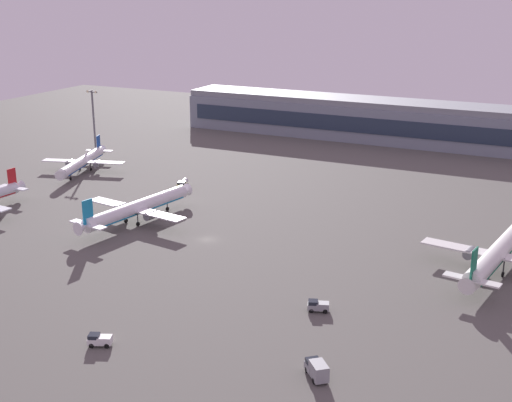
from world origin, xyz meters
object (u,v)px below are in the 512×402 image
object	(u,v)px
airplane_mid_apron	(497,254)
catering_truck	(317,369)
cargo_loader	(99,340)
fuel_truck	(183,183)
airplane_near_gate	(83,162)
apron_light_east	(94,118)
baggage_tractor	(318,306)
airplane_far_stand	(137,208)

from	to	relation	value
airplane_mid_apron	catering_truck	size ratio (longest dim) A/B	7.34
airplane_mid_apron	cargo_loader	bearing A→B (deg)	-123.77
catering_truck	fuel_truck	xyz separation A→B (m)	(-77.01, 84.42, -0.21)
airplane_near_gate	airplane_mid_apron	bearing A→B (deg)	151.58
airplane_mid_apron	airplane_near_gate	size ratio (longest dim) A/B	1.18
airplane_mid_apron	apron_light_east	bearing A→B (deg)	169.48
cargo_loader	catering_truck	bearing A→B (deg)	-102.75
airplane_mid_apron	baggage_tractor	world-z (taller)	airplane_mid_apron
airplane_far_stand	baggage_tractor	distance (m)	68.41
catering_truck	baggage_tractor	size ratio (longest dim) A/B	1.27
airplane_near_gate	baggage_tractor	world-z (taller)	airplane_near_gate
airplane_near_gate	airplane_far_stand	bearing A→B (deg)	126.16
catering_truck	cargo_loader	distance (m)	38.72
airplane_far_stand	airplane_mid_apron	bearing A→B (deg)	13.39
cargo_loader	airplane_near_gate	bearing A→B (deg)	17.45
airplane_mid_apron	cargo_loader	world-z (taller)	airplane_mid_apron
cargo_loader	fuel_truck	bearing A→B (deg)	0.09
baggage_tractor	fuel_truck	bearing A→B (deg)	27.69
apron_light_east	catering_truck	bearing A→B (deg)	-39.89
catering_truck	airplane_near_gate	bearing A→B (deg)	102.72
fuel_truck	cargo_loader	bearing A→B (deg)	95.97
airplane_near_gate	cargo_loader	distance (m)	122.26
fuel_truck	airplane_far_stand	bearing A→B (deg)	83.70
airplane_far_stand	airplane_near_gate	size ratio (longest dim) A/B	1.15
fuel_truck	apron_light_east	bearing A→B (deg)	-41.53
baggage_tractor	cargo_loader	bearing A→B (deg)	114.37
catering_truck	fuel_truck	bearing A→B (deg)	91.36
catering_truck	baggage_tractor	bearing A→B (deg)	69.54
catering_truck	apron_light_east	distance (m)	169.19
cargo_loader	baggage_tractor	bearing A→B (deg)	-68.43
airplane_far_stand	cargo_loader	bearing A→B (deg)	-51.63
airplane_far_stand	apron_light_east	size ratio (longest dim) A/B	1.72
fuel_truck	apron_light_east	xyz separation A→B (m)	(-52.46, 23.81, 12.43)
airplane_mid_apron	airplane_near_gate	xyz separation A→B (m)	(-137.33, 28.40, -0.58)
airplane_far_stand	fuel_truck	bearing A→B (deg)	109.77
airplane_far_stand	cargo_loader	world-z (taller)	airplane_far_stand
airplane_far_stand	airplane_near_gate	bearing A→B (deg)	151.86
fuel_truck	airplane_near_gate	bearing A→B (deg)	-19.57
baggage_tractor	fuel_truck	world-z (taller)	fuel_truck
cargo_loader	baggage_tractor	distance (m)	41.70
airplane_far_stand	cargo_loader	distance (m)	66.20
catering_truck	airplane_far_stand	bearing A→B (deg)	103.28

